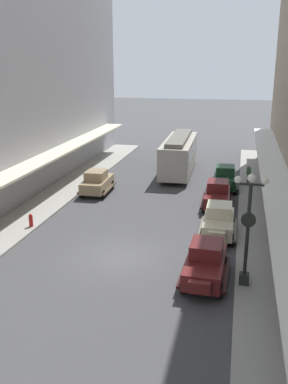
{
  "coord_description": "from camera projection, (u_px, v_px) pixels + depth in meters",
  "views": [
    {
      "loc": [
        5.82,
        -19.95,
        9.87
      ],
      "look_at": [
        0.0,
        6.0,
        1.8
      ],
      "focal_mm": 40.45,
      "sensor_mm": 36.0,
      "label": 1
    }
  ],
  "objects": [
    {
      "name": "parked_car_4",
      "position": [
        97.0,
        181.0,
        33.45
      ],
      "size": [
        2.25,
        4.3,
        1.84
      ],
      "color": "#997F5B",
      "rests_on": "ground"
    },
    {
      "name": "parked_car_3",
      "position": [
        205.0,
        262.0,
        20.06
      ],
      "size": [
        2.24,
        4.3,
        1.84
      ],
      "color": "#591919",
      "rests_on": "ground"
    },
    {
      "name": "fire_hydrant",
      "position": [
        31.0,
        220.0,
        26.39
      ],
      "size": [
        0.24,
        0.24,
        0.82
      ],
      "color": "#B21E19",
      "rests_on": "sidewalk_left"
    },
    {
      "name": "streetcar",
      "position": [
        179.0,
        153.0,
        39.09
      ],
      "size": [
        2.77,
        9.67,
        3.46
      ],
      "color": "#ADA899",
      "rests_on": "ground"
    },
    {
      "name": "parked_car_2",
      "position": [
        225.0,
        177.0,
        34.61
      ],
      "size": [
        2.28,
        4.31,
        1.84
      ],
      "color": "#193D23",
      "rests_on": "ground"
    },
    {
      "name": "parked_car_0",
      "position": [
        219.0,
        220.0,
        25.34
      ],
      "size": [
        2.16,
        4.27,
        1.84
      ],
      "color": "beige",
      "rests_on": "ground"
    },
    {
      "name": "parked_car_1",
      "position": [
        217.0,
        194.0,
        30.28
      ],
      "size": [
        2.2,
        4.28,
        1.84
      ],
      "color": "#591919",
      "rests_on": "ground"
    },
    {
      "name": "pedestrian_2",
      "position": [
        249.0,
        174.0,
        35.47
      ],
      "size": [
        0.36,
        0.24,
        1.64
      ],
      "color": "#4C4238",
      "rests_on": "sidewalk_right"
    },
    {
      "name": "sidewalk_right",
      "position": [
        267.0,
        270.0,
        21.12
      ],
      "size": [
        3.0,
        60.0,
        0.15
      ],
      "primitive_type": "cube",
      "color": "#99968E",
      "rests_on": "ground"
    },
    {
      "name": "ground_plane",
      "position": [
        119.0,
        257.0,
        22.71
      ],
      "size": [
        200.0,
        200.0,
        0.0
      ],
      "primitive_type": "plane",
      "color": "#424244"
    },
    {
      "name": "lamp_post_with_clock",
      "position": [
        248.0,
        225.0,
        18.89
      ],
      "size": [
        1.42,
        0.44,
        5.16
      ],
      "color": "black",
      "rests_on": "sidewalk_right"
    }
  ]
}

